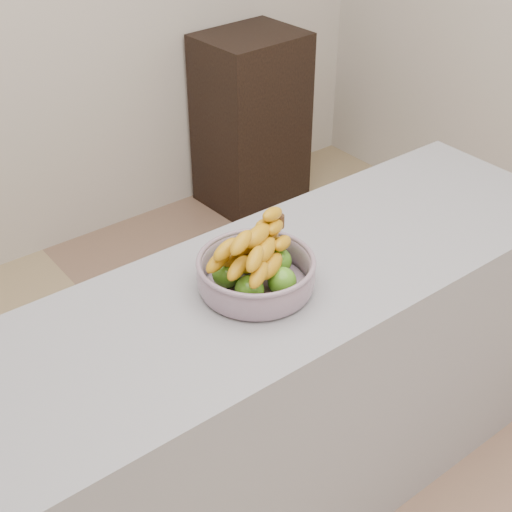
% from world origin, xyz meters
% --- Properties ---
extents(counter, '(2.00, 0.60, 0.90)m').
position_xyz_m(counter, '(0.00, 0.13, 0.45)').
color(counter, '#93939A').
rests_on(counter, ground).
extents(cabinet, '(0.54, 0.44, 0.93)m').
position_xyz_m(cabinet, '(1.17, 1.78, 0.47)').
color(cabinet, black).
rests_on(cabinet, ground).
extents(fruit_bowl, '(0.31, 0.31, 0.18)m').
position_xyz_m(fruit_bowl, '(-0.07, 0.13, 0.96)').
color(fruit_bowl, '#A5B8C6').
rests_on(fruit_bowl, counter).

